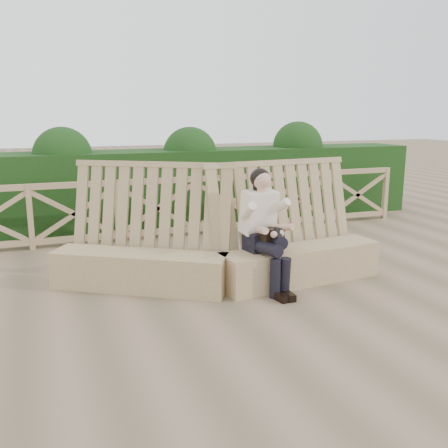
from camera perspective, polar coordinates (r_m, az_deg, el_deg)
name	(u,v)px	position (r m, az deg, el deg)	size (l,w,h in m)	color
ground	(226,306)	(6.00, 0.28, -9.30)	(60.00, 60.00, 0.00)	brown
bench	(221,254)	(6.63, -0.36, -3.41)	(4.32, 1.88, 1.62)	#8B704F
woman	(265,226)	(6.39, 4.65, -0.21)	(0.50, 0.98, 1.56)	black
guardrail	(157,208)	(9.08, -7.66, 1.79)	(10.10, 0.09, 1.10)	#957856
hedge	(143,188)	(10.20, -9.24, 4.05)	(12.00, 1.20, 1.50)	black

